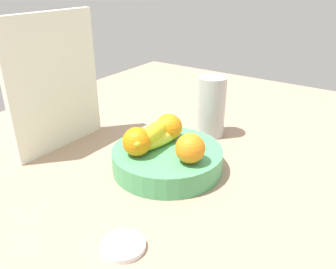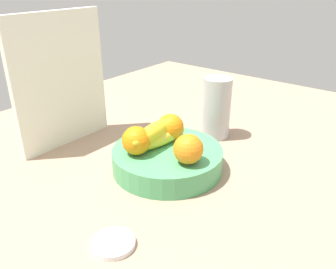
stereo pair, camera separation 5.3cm
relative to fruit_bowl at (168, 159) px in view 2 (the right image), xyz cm
name	(u,v)px [view 2 (the right image)]	position (x,y,z in cm)	size (l,w,h in cm)	color
ground_plane	(166,175)	(-0.72, 0.20, -4.24)	(180.00, 140.00, 3.00)	#9F8269
fruit_bowl	(168,159)	(0.00, 0.00, 0.00)	(27.13, 27.13, 5.49)	#4AA163
orange_front_left	(188,149)	(-2.17, -7.48, 6.16)	(6.84, 6.84, 6.84)	orange
orange_front_right	(170,127)	(4.76, 2.99, 6.16)	(6.84, 6.84, 6.84)	orange
orange_center	(136,141)	(-6.23, 4.51, 6.16)	(6.84, 6.84, 6.84)	orange
banana_bunch	(157,135)	(-0.19, 3.25, 5.84)	(18.05, 7.08, 6.20)	yellow
cutting_board	(61,81)	(-5.82, 32.16, 15.26)	(28.00, 1.80, 36.00)	white
thermos_tumbler	(217,108)	(23.78, 0.86, 6.16)	(8.12, 8.12, 17.80)	#B2B3B4
jar_lid	(113,243)	(-27.10, -8.85, -2.23)	(7.98, 7.98, 1.03)	silver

